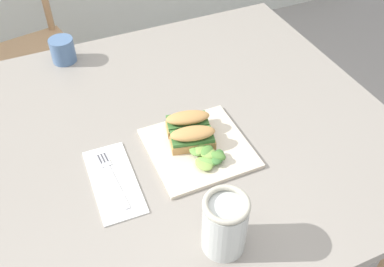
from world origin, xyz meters
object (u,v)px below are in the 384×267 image
object	(u,v)px
dining_table	(152,164)
fork_on_napkin	(111,175)
plate_lunch	(198,148)
cup_extra_side	(63,50)
mason_jar_iced_tea	(225,226)
sandwich_half_back	(188,122)
chair_wooden_far	(28,54)
sandwich_half_front	(193,138)

from	to	relation	value
dining_table	fork_on_napkin	world-z (taller)	fork_on_napkin
plate_lunch	cup_extra_side	distance (m)	0.57
mason_jar_iced_tea	plate_lunch	bearing A→B (deg)	76.24
sandwich_half_back	chair_wooden_far	bearing A→B (deg)	107.86
mason_jar_iced_tea	sandwich_half_front	bearing A→B (deg)	79.05
mason_jar_iced_tea	cup_extra_side	distance (m)	0.81
plate_lunch	chair_wooden_far	bearing A→B (deg)	106.87
dining_table	sandwich_half_front	xyz separation A→B (m)	(0.08, -0.09, 0.15)
sandwich_half_back	fork_on_napkin	world-z (taller)	sandwich_half_back
chair_wooden_far	cup_extra_side	xyz separation A→B (m)	(0.11, -0.57, 0.33)
sandwich_half_back	mason_jar_iced_tea	bearing A→B (deg)	-101.04
plate_lunch	sandwich_half_front	xyz separation A→B (m)	(-0.01, 0.01, 0.03)
sandwich_half_front	fork_on_napkin	world-z (taller)	sandwich_half_front
fork_on_napkin	cup_extra_side	distance (m)	0.53
dining_table	sandwich_half_back	distance (m)	0.18
plate_lunch	fork_on_napkin	bearing A→B (deg)	179.53
dining_table	mason_jar_iced_tea	xyz separation A→B (m)	(0.03, -0.36, 0.17)
sandwich_half_front	mason_jar_iced_tea	bearing A→B (deg)	-100.95
dining_table	cup_extra_side	distance (m)	0.48
sandwich_half_front	plate_lunch	bearing A→B (deg)	-35.63
dining_table	cup_extra_side	world-z (taller)	cup_extra_side
plate_lunch	sandwich_half_back	world-z (taller)	sandwich_half_back
dining_table	fork_on_napkin	xyz separation A→B (m)	(-0.13, -0.09, 0.12)
sandwich_half_front	fork_on_napkin	size ratio (longest dim) A/B	0.64
plate_lunch	sandwich_half_front	size ratio (longest dim) A/B	2.03
cup_extra_side	chair_wooden_far	bearing A→B (deg)	100.67
sandwich_half_front	cup_extra_side	bearing A→B (deg)	112.39
mason_jar_iced_tea	cup_extra_side	world-z (taller)	mason_jar_iced_tea
sandwich_half_front	mason_jar_iced_tea	size ratio (longest dim) A/B	0.85
chair_wooden_far	fork_on_napkin	distance (m)	1.14
chair_wooden_far	plate_lunch	distance (m)	1.19
sandwich_half_back	mason_jar_iced_tea	distance (m)	0.34
plate_lunch	sandwich_half_back	size ratio (longest dim) A/B	2.03
sandwich_half_back	plate_lunch	bearing A→B (deg)	-89.69
sandwich_half_front	mason_jar_iced_tea	xyz separation A→B (m)	(-0.05, -0.28, 0.03)
plate_lunch	mason_jar_iced_tea	world-z (taller)	mason_jar_iced_tea
dining_table	chair_wooden_far	distance (m)	1.05
dining_table	cup_extra_side	size ratio (longest dim) A/B	16.82
plate_lunch	fork_on_napkin	distance (m)	0.23
plate_lunch	sandwich_half_back	bearing A→B (deg)	90.31
plate_lunch	sandwich_half_back	distance (m)	0.07
dining_table	chair_wooden_far	bearing A→B (deg)	103.27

